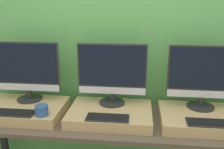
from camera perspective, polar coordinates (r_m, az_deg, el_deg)
wall_back at (r=2.14m, az=0.74°, el=7.13°), size 8.00×0.04×2.60m
workbench at (r=1.99m, az=-0.43°, el=-12.12°), size 2.23×0.61×0.77m
wooden_riser_left at (r=2.14m, az=-19.41°, el=-7.57°), size 0.63×0.46×0.08m
monitor_left at (r=2.14m, az=-18.87°, el=1.00°), size 0.54×0.21×0.49m
keyboard_left at (r=1.99m, az=-21.49°, el=-8.15°), size 0.30×0.12×0.01m
mug at (r=1.89m, az=-15.78°, el=-7.89°), size 0.09×0.09×0.08m
wooden_riser_center at (r=1.95m, az=-0.39°, el=-8.99°), size 0.63×0.46×0.08m
monitor_center at (r=1.95m, az=-0.01°, el=0.43°), size 0.54×0.21×0.49m
keyboard_center at (r=1.78m, az=-1.01°, el=-9.83°), size 0.30×0.12×0.01m
wooden_riser_right at (r=2.00m, az=20.13°, el=-9.42°), size 0.63×0.46×0.08m
monitor_right at (r=1.99m, az=20.25°, el=-0.22°), size 0.54×0.21×0.49m
keyboard_right at (r=1.84m, az=21.40°, el=-10.26°), size 0.30×0.12×0.01m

